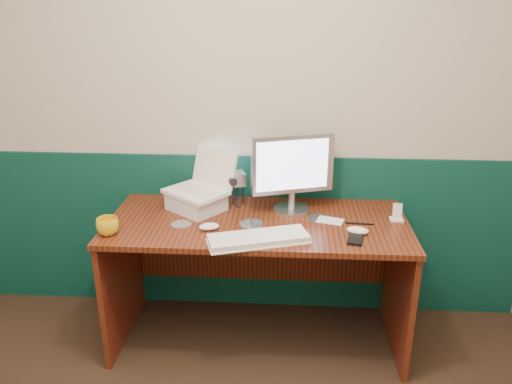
# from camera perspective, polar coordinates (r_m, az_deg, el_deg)

# --- Properties ---
(back_wall) EXTENTS (3.50, 0.04, 2.50)m
(back_wall) POSITION_cam_1_polar(r_m,az_deg,el_deg) (2.88, -2.48, 8.97)
(back_wall) COLOR #BDB1A0
(back_wall) RESTS_ON ground
(wainscot) EXTENTS (3.48, 0.02, 1.00)m
(wainscot) POSITION_cam_1_polar(r_m,az_deg,el_deg) (3.11, -2.29, -4.72)
(wainscot) COLOR #072F2E
(wainscot) RESTS_ON ground
(desk) EXTENTS (1.60, 0.70, 0.75)m
(desk) POSITION_cam_1_polar(r_m,az_deg,el_deg) (2.84, 0.20, -10.19)
(desk) COLOR #351A09
(desk) RESTS_ON ground
(laptop_riser) EXTENTS (0.36, 0.35, 0.10)m
(laptop_riser) POSITION_cam_1_polar(r_m,az_deg,el_deg) (2.81, -6.85, -1.12)
(laptop_riser) COLOR silver
(laptop_riser) RESTS_ON desk
(laptop) EXTENTS (0.40, 0.39, 0.26)m
(laptop) POSITION_cam_1_polar(r_m,az_deg,el_deg) (2.75, -7.01, 2.36)
(laptop) COLOR white
(laptop) RESTS_ON laptop_riser
(monitor) EXTENTS (0.47, 0.26, 0.45)m
(monitor) POSITION_cam_1_polar(r_m,az_deg,el_deg) (2.72, 4.17, 2.25)
(monitor) COLOR #BBBBC0
(monitor) RESTS_ON desk
(keyboard) EXTENTS (0.51, 0.30, 0.03)m
(keyboard) POSITION_cam_1_polar(r_m,az_deg,el_deg) (2.44, 0.28, -5.41)
(keyboard) COLOR white
(keyboard) RESTS_ON desk
(mouse_right) EXTENTS (0.12, 0.09, 0.04)m
(mouse_right) POSITION_cam_1_polar(r_m,az_deg,el_deg) (2.57, 11.55, -4.32)
(mouse_right) COLOR white
(mouse_right) RESTS_ON desk
(mouse_left) EXTENTS (0.12, 0.09, 0.04)m
(mouse_left) POSITION_cam_1_polar(r_m,az_deg,el_deg) (2.57, -5.38, -3.95)
(mouse_left) COLOR white
(mouse_left) RESTS_ON desk
(mug) EXTENTS (0.13, 0.13, 0.09)m
(mug) POSITION_cam_1_polar(r_m,az_deg,el_deg) (2.61, -16.60, -3.78)
(mug) COLOR gold
(mug) RESTS_ON desk
(camcorder) EXTENTS (0.11, 0.14, 0.18)m
(camcorder) POSITION_cam_1_polar(r_m,az_deg,el_deg) (2.83, -2.04, 0.09)
(camcorder) COLOR #A2A1A6
(camcorder) RESTS_ON desk
(cd_spindle) EXTENTS (0.12, 0.12, 0.03)m
(cd_spindle) POSITION_cam_1_polar(r_m,az_deg,el_deg) (2.58, -0.54, -3.86)
(cd_spindle) COLOR silver
(cd_spindle) RESTS_ON desk
(cd_loose_a) EXTENTS (0.11, 0.11, 0.00)m
(cd_loose_a) POSITION_cam_1_polar(r_m,az_deg,el_deg) (2.66, -8.56, -3.65)
(cd_loose_a) COLOR silver
(cd_loose_a) RESTS_ON desk
(cd_loose_b) EXTENTS (0.13, 0.13, 0.00)m
(cd_loose_b) POSITION_cam_1_polar(r_m,az_deg,el_deg) (2.72, 7.27, -3.01)
(cd_loose_b) COLOR silver
(cd_loose_b) RESTS_ON desk
(pen) EXTENTS (0.15, 0.02, 0.01)m
(pen) POSITION_cam_1_polar(r_m,az_deg,el_deg) (2.68, 11.72, -3.54)
(pen) COLOR black
(pen) RESTS_ON desk
(papers) EXTENTS (0.16, 0.13, 0.00)m
(papers) POSITION_cam_1_polar(r_m,az_deg,el_deg) (2.69, 8.47, -3.25)
(papers) COLOR silver
(papers) RESTS_ON desk
(dock) EXTENTS (0.07, 0.06, 0.01)m
(dock) POSITION_cam_1_polar(r_m,az_deg,el_deg) (2.77, 15.75, -3.03)
(dock) COLOR white
(dock) RESTS_ON desk
(music_player) EXTENTS (0.05, 0.03, 0.08)m
(music_player) POSITION_cam_1_polar(r_m,az_deg,el_deg) (2.75, 15.85, -2.10)
(music_player) COLOR white
(music_player) RESTS_ON dock
(pda) EXTENTS (0.09, 0.13, 0.01)m
(pda) POSITION_cam_1_polar(r_m,az_deg,el_deg) (2.50, 11.28, -5.32)
(pda) COLOR black
(pda) RESTS_ON desk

